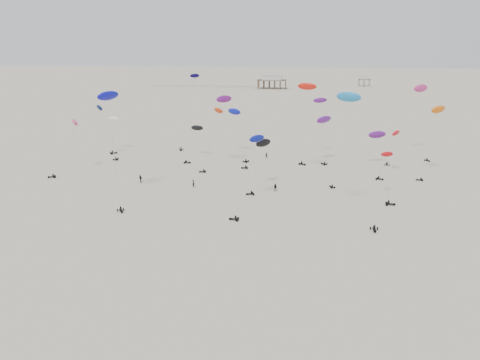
# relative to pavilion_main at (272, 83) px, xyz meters

# --- Properties ---
(ground_plane) EXTENTS (900.00, 900.00, 0.00)m
(ground_plane) POSITION_rel_pavilion_main_xyz_m (10.00, -150.00, -4.22)
(ground_plane) COLOR beige
(pavilion_main) EXTENTS (21.00, 13.00, 9.80)m
(pavilion_main) POSITION_rel_pavilion_main_xyz_m (0.00, 0.00, 0.00)
(pavilion_main) COLOR brown
(pavilion_main) RESTS_ON ground
(pavilion_small) EXTENTS (9.00, 7.00, 8.00)m
(pavilion_small) POSITION_rel_pavilion_main_xyz_m (70.00, 30.00, -0.74)
(pavilion_small) COLOR brown
(pavilion_small) RESTS_ON ground
(pier_fence) EXTENTS (80.20, 0.20, 1.50)m
(pier_fence) POSITION_rel_pavilion_main_xyz_m (-52.00, -0.00, -3.45)
(pier_fence) COLOR black
(pier_fence) RESTS_ON ground
(rig_0) EXTENTS (8.54, 12.01, 24.79)m
(rig_0) POSITION_rel_pavilion_main_xyz_m (31.55, -261.09, 13.34)
(rig_0) COLOR black
(rig_0) RESTS_ON ground
(rig_1) EXTENTS (8.77, 7.99, 15.86)m
(rig_1) POSITION_rel_pavilion_main_xyz_m (-35.77, -219.44, 6.62)
(rig_1) COLOR black
(rig_1) RESTS_ON ground
(rig_2) EXTENTS (6.20, 11.86, 14.74)m
(rig_2) POSITION_rel_pavilion_main_xyz_m (-38.20, -236.31, 5.33)
(rig_2) COLOR black
(rig_2) RESTS_ON ground
(rig_3) EXTENTS (5.98, 9.61, 23.58)m
(rig_3) POSITION_rel_pavilion_main_xyz_m (-14.17, -204.80, 6.90)
(rig_3) COLOR black
(rig_3) RESTS_ON ground
(rig_4) EXTENTS (8.48, 13.78, 24.14)m
(rig_4) POSITION_rel_pavilion_main_xyz_m (-18.18, -256.17, 14.40)
(rig_4) COLOR black
(rig_4) RESTS_ON ground
(rig_5) EXTENTS (4.92, 8.52, 11.04)m
(rig_5) POSITION_rel_pavilion_main_xyz_m (-36.30, -211.55, 2.22)
(rig_5) COLOR black
(rig_5) RESTS_ON ground
(rig_6) EXTENTS (5.60, 15.77, 22.26)m
(rig_6) POSITION_rel_pavilion_main_xyz_m (57.33, -201.58, 13.43)
(rig_6) COLOR black
(rig_6) RESTS_ON ground
(rig_7) EXTENTS (7.32, 10.43, 12.60)m
(rig_7) POSITION_rel_pavilion_main_xyz_m (44.51, -228.95, 3.05)
(rig_7) COLOR black
(rig_7) RESTS_ON ground
(rig_8) EXTENTS (10.15, 14.83, 25.10)m
(rig_8) POSITION_rel_pavilion_main_xyz_m (23.68, -231.92, 15.17)
(rig_8) COLOR black
(rig_8) RESTS_ON ground
(rig_9) EXTENTS (5.87, 16.34, 18.44)m
(rig_9) POSITION_rel_pavilion_main_xyz_m (11.47, -256.40, 5.31)
(rig_9) COLOR black
(rig_9) RESTS_ON ground
(rig_10) EXTENTS (7.92, 10.33, 18.52)m
(rig_10) POSITION_rel_pavilion_main_xyz_m (55.28, -227.10, 10.65)
(rig_10) COLOR black
(rig_10) RESTS_ON ground
(rig_11) EXTENTS (2.93, 7.88, 10.56)m
(rig_11) POSITION_rel_pavilion_main_xyz_m (40.59, -250.72, -0.11)
(rig_11) COLOR black
(rig_11) RESTS_ON ground
(rig_12) EXTENTS (5.60, 12.92, 17.14)m
(rig_12) POSITION_rel_pavilion_main_xyz_m (-1.67, -225.26, 7.19)
(rig_12) COLOR black
(rig_12) RESTS_ON ground
(rig_13) EXTENTS (5.34, 10.37, 12.27)m
(rig_13) POSITION_rel_pavilion_main_xyz_m (12.52, -244.25, 4.14)
(rig_13) COLOR black
(rig_13) RESTS_ON ground
(rig_14) EXTENTS (9.71, 8.74, 13.95)m
(rig_14) POSITION_rel_pavilion_main_xyz_m (27.12, -217.61, 6.14)
(rig_14) COLOR black
(rig_14) RESTS_ON ground
(rig_15) EXTENTS (6.65, 3.92, 9.68)m
(rig_15) POSITION_rel_pavilion_main_xyz_m (43.27, -217.84, 2.85)
(rig_15) COLOR black
(rig_15) RESTS_ON ground
(rig_16) EXTENTS (8.88, 15.37, 17.15)m
(rig_16) POSITION_rel_pavilion_main_xyz_m (2.33, -210.93, 6.28)
(rig_16) COLOR black
(rig_16) RESTS_ON ground
(rig_17) EXTENTS (9.47, 6.25, 19.47)m
(rig_17) POSITION_rel_pavilion_main_xyz_m (1.95, -224.69, 10.65)
(rig_17) COLOR black
(rig_17) RESTS_ON ground
(rig_18) EXTENTS (4.89, 14.95, 19.42)m
(rig_18) POSITION_rel_pavilion_main_xyz_m (27.35, -211.28, 8.64)
(rig_18) COLOR black
(rig_18) RESTS_ON ground
(rig_19) EXTENTS (4.11, 10.73, 11.73)m
(rig_19) POSITION_rel_pavilion_main_xyz_m (-9.36, -217.75, 1.63)
(rig_19) COLOR black
(rig_19) RESTS_ON ground
(spectator_0) EXTENTS (0.95, 0.98, 2.23)m
(spectator_0) POSITION_rel_pavilion_main_xyz_m (-3.17, -246.04, -4.22)
(spectator_0) COLOR black
(spectator_0) RESTS_ON ground
(spectator_1) EXTENTS (1.13, 0.79, 2.10)m
(spectator_1) POSITION_rel_pavilion_main_xyz_m (16.25, -246.50, -4.22)
(spectator_1) COLOR black
(spectator_1) RESTS_ON ground
(spectator_2) EXTENTS (1.47, 1.11, 2.21)m
(spectator_2) POSITION_rel_pavilion_main_xyz_m (-17.03, -243.55, -4.22)
(spectator_2) COLOR black
(spectator_2) RESTS_ON ground
(spectator_3) EXTENTS (0.79, 0.60, 2.01)m
(spectator_3) POSITION_rel_pavilion_main_xyz_m (11.83, -214.87, -4.22)
(spectator_3) COLOR black
(spectator_3) RESTS_ON ground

